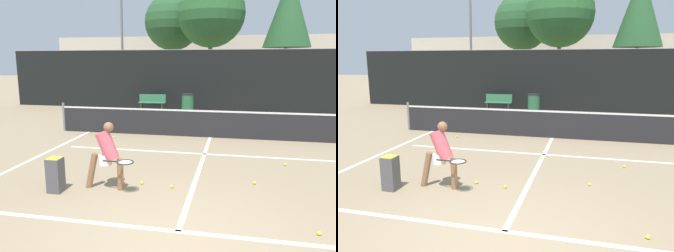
{
  "view_description": "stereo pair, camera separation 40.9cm",
  "coord_description": "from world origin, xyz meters",
  "views": [
    {
      "loc": [
        0.78,
        -4.2,
        2.6
      ],
      "look_at": [
        -0.88,
        3.94,
        0.95
      ],
      "focal_mm": 35.0,
      "sensor_mm": 36.0,
      "label": 1
    },
    {
      "loc": [
        1.18,
        -4.11,
        2.6
      ],
      "look_at": [
        -0.88,
        3.94,
        0.95
      ],
      "focal_mm": 35.0,
      "sensor_mm": 36.0,
      "label": 2
    }
  ],
  "objects": [
    {
      "name": "player_practicing",
      "position": [
        -1.71,
        1.82,
        0.76
      ],
      "size": [
        1.13,
        0.54,
        1.41
      ],
      "rotation": [
        0.0,
        0.0,
        -0.0
      ],
      "color": "#8C6042",
      "rests_on": "ground"
    },
    {
      "name": "court_service_line",
      "position": [
        0.0,
        4.81,
        0.0
      ],
      "size": [
        8.25,
        0.1,
        0.01
      ],
      "primitive_type": "cube",
      "color": "white",
      "rests_on": "ground"
    },
    {
      "name": "tree_east",
      "position": [
        -4.36,
        22.83,
        5.68
      ],
      "size": [
        4.52,
        4.52,
        7.96
      ],
      "color": "brown",
      "rests_on": "ground"
    },
    {
      "name": "court_center_mark",
      "position": [
        0.0,
        3.66,
        0.0
      ],
      "size": [
        0.1,
        6.52,
        0.01
      ],
      "primitive_type": "cube",
      "color": "white",
      "rests_on": "ground"
    },
    {
      "name": "court_sideline_left",
      "position": [
        -4.51,
        3.66,
        0.0
      ],
      "size": [
        0.1,
        7.52,
        0.01
      ],
      "primitive_type": "cube",
      "color": "white",
      "rests_on": "ground"
    },
    {
      "name": "ball_hopper",
      "position": [
        -2.69,
        1.47,
        0.37
      ],
      "size": [
        0.28,
        0.28,
        0.71
      ],
      "color": "#4C4C51",
      "rests_on": "ground"
    },
    {
      "name": "tennis_ball_scattered_6",
      "position": [
        -0.43,
        2.12,
        0.03
      ],
      "size": [
        0.07,
        0.07,
        0.07
      ],
      "primitive_type": "sphere",
      "color": "#D1E033",
      "rests_on": "ground"
    },
    {
      "name": "tennis_ball_scattered_4",
      "position": [
        -1.1,
        2.2,
        0.03
      ],
      "size": [
        0.07,
        0.07,
        0.07
      ],
      "primitive_type": "sphere",
      "color": "#D1E033",
      "rests_on": "ground"
    },
    {
      "name": "courtside_bench",
      "position": [
        -3.53,
        12.65,
        0.46
      ],
      "size": [
        1.44,
        0.47,
        0.86
      ],
      "rotation": [
        0.0,
        0.0,
        0.07
      ],
      "color": "#33724C",
      "rests_on": "ground"
    },
    {
      "name": "parked_car",
      "position": [
        4.66,
        16.99,
        0.63
      ],
      "size": [
        1.85,
        4.23,
        1.5
      ],
      "color": "maroon",
      "rests_on": "ground"
    },
    {
      "name": "building_far",
      "position": [
        0.0,
        30.21,
        2.53
      ],
      "size": [
        36.0,
        2.4,
        5.06
      ],
      "primitive_type": "cube",
      "color": "beige",
      "rests_on": "ground"
    },
    {
      "name": "tennis_ball_scattered_3",
      "position": [
        1.27,
        2.69,
        0.03
      ],
      "size": [
        0.07,
        0.07,
        0.07
      ],
      "primitive_type": "sphere",
      "color": "#D1E033",
      "rests_on": "ground"
    },
    {
      "name": "tree_west",
      "position": [
        4.05,
        19.57,
        5.93
      ],
      "size": [
        3.15,
        3.15,
        8.4
      ],
      "color": "brown",
      "rests_on": "ground"
    },
    {
      "name": "trash_bin",
      "position": [
        -1.57,
        12.32,
        0.49
      ],
      "size": [
        0.63,
        0.63,
        0.97
      ],
      "color": "#28603D",
      "rests_on": "ground"
    },
    {
      "name": "tennis_ball_scattered_5",
      "position": [
        2.1,
        4.15,
        0.03
      ],
      "size": [
        0.07,
        0.07,
        0.07
      ],
      "primitive_type": "sphere",
      "color": "#D1E033",
      "rests_on": "ground"
    },
    {
      "name": "court_baseline_near",
      "position": [
        0.0,
        0.4,
        0.0
      ],
      "size": [
        11.0,
        0.1,
        0.01
      ],
      "primitive_type": "cube",
      "color": "white",
      "rests_on": "ground"
    },
    {
      "name": "ground_plane",
      "position": [
        0.0,
        0.0,
        0.0
      ],
      "size": [
        100.0,
        100.0,
        0.0
      ],
      "primitive_type": "plane",
      "color": "#937F60"
    },
    {
      "name": "fence_back",
      "position": [
        0.0,
        13.38,
        1.6
      ],
      "size": [
        24.0,
        0.06,
        3.21
      ],
      "color": "black",
      "rests_on": "ground"
    },
    {
      "name": "floodlight_mast",
      "position": [
        -6.69,
        17.14,
        5.65
      ],
      "size": [
        1.1,
        0.24,
        8.96
      ],
      "color": "slate",
      "rests_on": "ground"
    },
    {
      "name": "tree_mid",
      "position": [
        -1.02,
        19.25,
        5.8
      ],
      "size": [
        4.62,
        4.62,
        8.12
      ],
      "color": "brown",
      "rests_on": "ground"
    },
    {
      "name": "net",
      "position": [
        0.0,
        6.92,
        0.51
      ],
      "size": [
        11.09,
        0.09,
        1.07
      ],
      "color": "slate",
      "rests_on": "ground"
    },
    {
      "name": "tennis_ball_scattered_0",
      "position": [
        2.12,
        0.72,
        0.03
      ],
      "size": [
        0.07,
        0.07,
        0.07
      ],
      "primitive_type": "sphere",
      "color": "#D1E033",
      "rests_on": "ground"
    },
    {
      "name": "tennis_ball_scattered_1",
      "position": [
        -3.23,
        6.18,
        0.03
      ],
      "size": [
        0.07,
        0.07,
        0.07
      ],
      "primitive_type": "sphere",
      "color": "#D1E033",
      "rests_on": "ground"
    },
    {
      "name": "tennis_ball_scattered_2",
      "position": [
        -0.0,
        4.38,
        0.03
      ],
      "size": [
        0.07,
        0.07,
        0.07
      ],
      "primitive_type": "sphere",
      "color": "#D1E033",
      "rests_on": "ground"
    }
  ]
}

